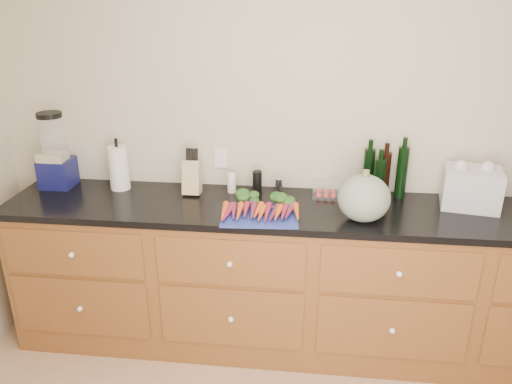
# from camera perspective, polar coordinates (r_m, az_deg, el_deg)

# --- Properties ---
(wall_back) EXTENTS (4.10, 0.05, 2.60)m
(wall_back) POSITION_cam_1_polar(r_m,az_deg,el_deg) (3.08, 7.09, 6.82)
(wall_back) COLOR beige
(wall_back) RESTS_ON ground
(cabinets) EXTENTS (3.60, 0.64, 0.90)m
(cabinets) POSITION_cam_1_polar(r_m,az_deg,el_deg) (3.11, 6.36, -10.06)
(cabinets) COLOR brown
(cabinets) RESTS_ON ground
(countertop) EXTENTS (3.64, 0.62, 0.04)m
(countertop) POSITION_cam_1_polar(r_m,az_deg,el_deg) (2.90, 6.75, -2.12)
(countertop) COLOR black
(countertop) RESTS_ON cabinets
(cutting_board) EXTENTS (0.44, 0.34, 0.01)m
(cutting_board) POSITION_cam_1_polar(r_m,az_deg,el_deg) (2.75, 0.45, -2.70)
(cutting_board) COLOR navy
(cutting_board) RESTS_ON countertop
(carrots) EXTENTS (0.43, 0.30, 0.06)m
(carrots) POSITION_cam_1_polar(r_m,az_deg,el_deg) (2.77, 0.52, -1.87)
(carrots) COLOR #E7591B
(carrots) RESTS_ON cutting_board
(squash) EXTENTS (0.28, 0.28, 0.25)m
(squash) POSITION_cam_1_polar(r_m,az_deg,el_deg) (2.73, 12.23, -0.69)
(squash) COLOR slate
(squash) RESTS_ON countertop
(blender_appliance) EXTENTS (0.19, 0.19, 0.48)m
(blender_appliance) POSITION_cam_1_polar(r_m,az_deg,el_deg) (3.36, -21.99, 3.95)
(blender_appliance) COLOR #10134D
(blender_appliance) RESTS_ON countertop
(paper_towel) EXTENTS (0.12, 0.12, 0.27)m
(paper_towel) POSITION_cam_1_polar(r_m,az_deg,el_deg) (3.21, -15.41, 2.67)
(paper_towel) COLOR silver
(paper_towel) RESTS_ON countertop
(knife_block) EXTENTS (0.10, 0.10, 0.21)m
(knife_block) POSITION_cam_1_polar(r_m,az_deg,el_deg) (3.07, -7.30, 1.72)
(knife_block) COLOR tan
(knife_block) RESTS_ON countertop
(grinder_salt) EXTENTS (0.05, 0.05, 0.12)m
(grinder_salt) POSITION_cam_1_polar(r_m,az_deg,el_deg) (3.07, -2.80, 1.05)
(grinder_salt) COLOR white
(grinder_salt) RESTS_ON countertop
(grinder_pepper) EXTENTS (0.06, 0.06, 0.14)m
(grinder_pepper) POSITION_cam_1_polar(r_m,az_deg,el_deg) (3.05, 0.14, 1.11)
(grinder_pepper) COLOR black
(grinder_pepper) RESTS_ON countertop
(canister_chrome) EXTENTS (0.04, 0.04, 0.10)m
(canister_chrome) POSITION_cam_1_polar(r_m,az_deg,el_deg) (3.04, 2.62, 0.64)
(canister_chrome) COLOR silver
(canister_chrome) RESTS_ON countertop
(tomato_box) EXTENTS (0.16, 0.13, 0.08)m
(tomato_box) POSITION_cam_1_polar(r_m,az_deg,el_deg) (3.03, 8.02, 0.13)
(tomato_box) COLOR white
(tomato_box) RESTS_ON countertop
(bottles) EXTENTS (0.26, 0.13, 0.31)m
(bottles) POSITION_cam_1_polar(r_m,az_deg,el_deg) (3.06, 14.40, 1.94)
(bottles) COLOR black
(bottles) RESTS_ON countertop
(grocery_bag) EXTENTS (0.35, 0.30, 0.23)m
(grocery_bag) POSITION_cam_1_polar(r_m,az_deg,el_deg) (3.10, 23.35, 0.43)
(grocery_bag) COLOR silver
(grocery_bag) RESTS_ON countertop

